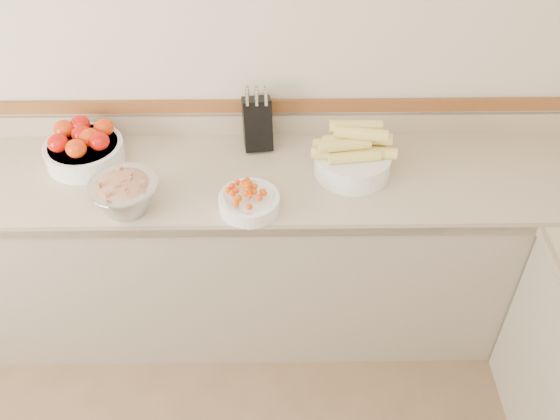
{
  "coord_description": "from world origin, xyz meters",
  "views": [
    {
      "loc": [
        0.33,
        -0.38,
        2.56
      ],
      "look_at": [
        0.35,
        1.35,
        1.0
      ],
      "focal_mm": 40.0,
      "sensor_mm": 36.0,
      "label": 1
    }
  ],
  "objects_px": {
    "knife_block": "(257,123)",
    "tomato_bowl": "(84,147)",
    "cherry_tomato_bowl": "(249,200)",
    "rhubarb_bowl": "(125,193)",
    "corn_bowl": "(353,156)"
  },
  "relations": [
    {
      "from": "knife_block",
      "to": "tomato_bowl",
      "type": "xyz_separation_m",
      "value": [
        -0.75,
        -0.1,
        -0.05
      ]
    },
    {
      "from": "cherry_tomato_bowl",
      "to": "rhubarb_bowl",
      "type": "relative_size",
      "value": 0.88
    },
    {
      "from": "tomato_bowl",
      "to": "cherry_tomato_bowl",
      "type": "relative_size",
      "value": 1.39
    },
    {
      "from": "rhubarb_bowl",
      "to": "tomato_bowl",
      "type": "bearing_deg",
      "value": 126.09
    },
    {
      "from": "tomato_bowl",
      "to": "rhubarb_bowl",
      "type": "distance_m",
      "value": 0.39
    },
    {
      "from": "cherry_tomato_bowl",
      "to": "corn_bowl",
      "type": "xyz_separation_m",
      "value": [
        0.43,
        0.23,
        0.04
      ]
    },
    {
      "from": "knife_block",
      "to": "tomato_bowl",
      "type": "height_order",
      "value": "knife_block"
    },
    {
      "from": "knife_block",
      "to": "corn_bowl",
      "type": "distance_m",
      "value": 0.45
    },
    {
      "from": "tomato_bowl",
      "to": "corn_bowl",
      "type": "bearing_deg",
      "value": -4.8
    },
    {
      "from": "cherry_tomato_bowl",
      "to": "rhubarb_bowl",
      "type": "bearing_deg",
      "value": 179.16
    },
    {
      "from": "knife_block",
      "to": "corn_bowl",
      "type": "bearing_deg",
      "value": -26.62
    },
    {
      "from": "corn_bowl",
      "to": "rhubarb_bowl",
      "type": "xyz_separation_m",
      "value": [
        -0.92,
        -0.22,
        -0.0
      ]
    },
    {
      "from": "knife_block",
      "to": "cherry_tomato_bowl",
      "type": "bearing_deg",
      "value": -93.76
    },
    {
      "from": "corn_bowl",
      "to": "cherry_tomato_bowl",
      "type": "bearing_deg",
      "value": -152.01
    },
    {
      "from": "tomato_bowl",
      "to": "rhubarb_bowl",
      "type": "relative_size",
      "value": 1.23
    }
  ]
}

